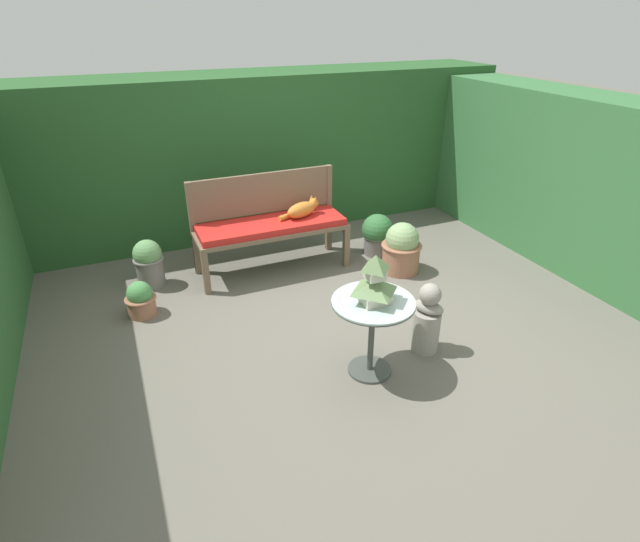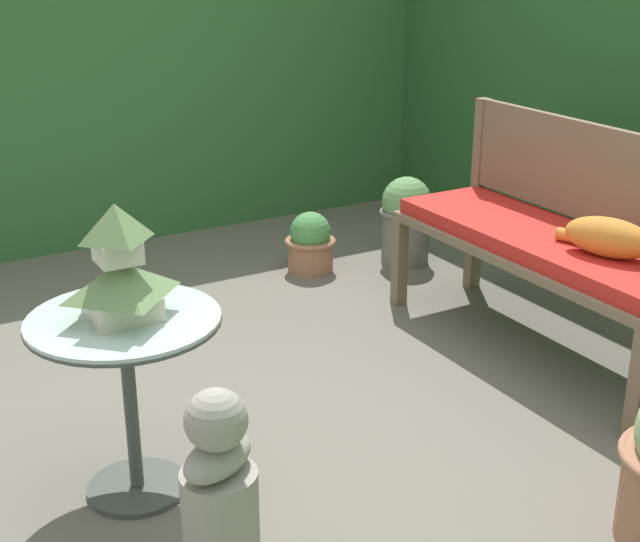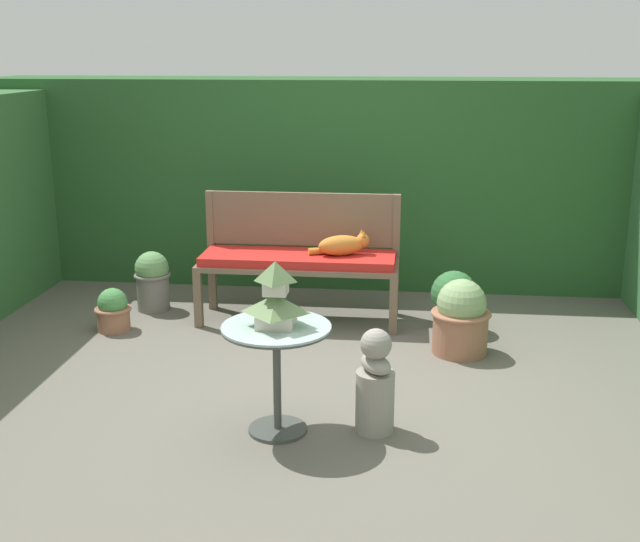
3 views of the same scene
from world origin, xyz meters
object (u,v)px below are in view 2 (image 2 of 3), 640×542
Objects in this scene: potted_plant_bench_right at (406,219)px; patio_table at (127,357)px; pagoda_birdhouse at (119,270)px; potted_plant_table_far at (310,243)px; garden_bust at (220,496)px; cat at (612,237)px; garden_bench at (546,250)px.

patio_table is at bearing -56.10° from potted_plant_bench_right.
patio_table is 1.72× the size of pagoda_birdhouse.
potted_plant_bench_right is 1.47× the size of potted_plant_table_far.
garden_bust is at bearing 7.15° from pagoda_birdhouse.
potted_plant_bench_right is (-1.37, 2.03, -0.52)m from pagoda_birdhouse.
garden_bust is 1.81× the size of potted_plant_table_far.
patio_table is (-0.20, -1.89, -0.13)m from cat.
cat is (0.34, 0.00, 0.15)m from garden_bench.
potted_plant_bench_right reaches higher than potted_plant_table_far.
pagoda_birdhouse reaches higher than cat.
potted_plant_table_far is (-1.71, -0.39, -0.46)m from cat.
garden_bench is at bearing -6.72° from potted_plant_bench_right.
cat is 1.89m from garden_bust.
potted_plant_bench_right is at bearing 154.32° from cat.
garden_bench reaches higher than potted_plant_table_far.
cat is 0.78× the size of garden_bust.
pagoda_birdhouse is (0.14, -1.89, 0.31)m from garden_bench.
potted_plant_table_far is at bearing -164.37° from garden_bench.
pagoda_birdhouse is (-0.20, -1.89, 0.16)m from cat.
pagoda_birdhouse is 2.50m from potted_plant_bench_right.
patio_table is 2.46m from potted_plant_bench_right.
cat reaches higher than patio_table.
cat reaches higher than potted_plant_table_far.
potted_plant_table_far is (-1.51, 1.51, -0.62)m from pagoda_birdhouse.
patio_table is at bearing -116.54° from cat.
garden_bust is at bearing 7.15° from patio_table.
potted_plant_table_far is (-2.05, 1.44, -0.12)m from garden_bust.
patio_table is at bearing 91.79° from pagoda_birdhouse.
cat is 0.75× the size of patio_table.
cat is at bearing 0.63° from garden_bench.
garden_bench is at bearing 170.73° from garden_bust.
potted_plant_bench_right is (-1.90, 1.96, -0.02)m from garden_bust.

